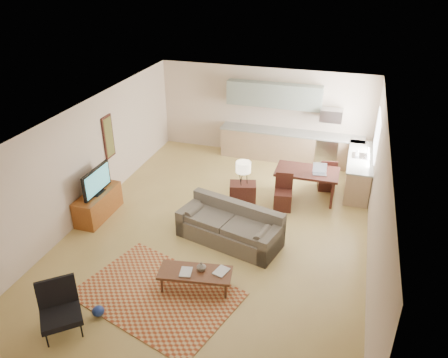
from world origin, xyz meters
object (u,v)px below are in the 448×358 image
(dining_table, at_px, (306,184))
(console_table, at_px, (243,197))
(sofa, at_px, (229,225))
(tv_credenza, at_px, (98,204))
(armchair, at_px, (60,311))
(coffee_table, at_px, (195,280))

(dining_table, bearing_deg, console_table, -143.56)
(sofa, bearing_deg, tv_credenza, -166.65)
(armchair, distance_m, tv_credenza, 3.62)
(tv_credenza, xyz_separation_m, console_table, (3.24, 1.27, 0.05))
(tv_credenza, relative_size, dining_table, 0.88)
(coffee_table, height_order, dining_table, dining_table)
(coffee_table, xyz_separation_m, console_table, (0.12, 3.01, 0.16))
(sofa, relative_size, coffee_table, 1.71)
(sofa, distance_m, armchair, 3.81)
(sofa, relative_size, tv_credenza, 1.70)
(sofa, distance_m, dining_table, 2.73)
(dining_table, bearing_deg, sofa, -119.57)
(sofa, relative_size, console_table, 3.19)
(coffee_table, distance_m, dining_table, 4.33)
(armchair, xyz_separation_m, tv_credenza, (-1.35, 3.36, -0.11))
(tv_credenza, height_order, console_table, console_table)
(sofa, bearing_deg, coffee_table, -81.28)
(coffee_table, relative_size, tv_credenza, 0.99)
(console_table, xyz_separation_m, dining_table, (1.40, 1.04, 0.03))
(console_table, bearing_deg, tv_credenza, -172.80)
(sofa, distance_m, tv_credenza, 3.30)
(sofa, bearing_deg, console_table, 107.04)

